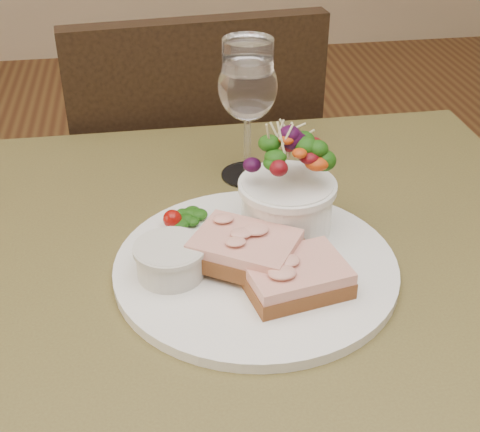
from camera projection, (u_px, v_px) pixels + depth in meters
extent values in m
cube|color=#4F4222|center=(252.00, 297.00, 0.72)|extent=(0.80, 0.80, 0.04)
cylinder|color=black|center=(24.00, 361.00, 1.16)|extent=(0.05, 0.05, 0.71)
cylinder|color=black|center=(397.00, 320.00, 1.25)|extent=(0.05, 0.05, 0.71)
cube|color=black|center=(186.00, 208.00, 1.41)|extent=(0.46, 0.46, 0.04)
cube|color=black|center=(200.00, 152.00, 1.13)|extent=(0.42, 0.08, 0.45)
cube|color=black|center=(190.00, 291.00, 1.53)|extent=(0.39, 0.39, 0.45)
cylinder|color=white|center=(256.00, 267.00, 0.72)|extent=(0.31, 0.31, 0.01)
cube|color=#4E2815|center=(295.00, 281.00, 0.68)|extent=(0.11, 0.09, 0.02)
cube|color=beige|center=(296.00, 269.00, 0.67)|extent=(0.11, 0.09, 0.01)
cube|color=#4E2815|center=(245.00, 254.00, 0.70)|extent=(0.13, 0.12, 0.02)
cube|color=beige|center=(245.00, 242.00, 0.70)|extent=(0.13, 0.12, 0.01)
cylinder|color=beige|center=(170.00, 260.00, 0.69)|extent=(0.07, 0.07, 0.04)
cylinder|color=olive|center=(170.00, 248.00, 0.69)|extent=(0.06, 0.06, 0.01)
cylinder|color=white|center=(287.00, 205.00, 0.76)|extent=(0.10, 0.10, 0.06)
ellipsoid|color=black|center=(289.00, 162.00, 0.73)|extent=(0.09, 0.09, 0.06)
ellipsoid|color=black|center=(185.00, 217.00, 0.79)|extent=(0.04, 0.04, 0.01)
sphere|color=maroon|center=(172.00, 219.00, 0.77)|extent=(0.02, 0.02, 0.02)
cylinder|color=white|center=(247.00, 175.00, 0.91)|extent=(0.07, 0.07, 0.00)
cylinder|color=white|center=(247.00, 143.00, 0.88)|extent=(0.01, 0.01, 0.09)
ellipsoid|color=white|center=(248.00, 86.00, 0.84)|extent=(0.08, 0.08, 0.09)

